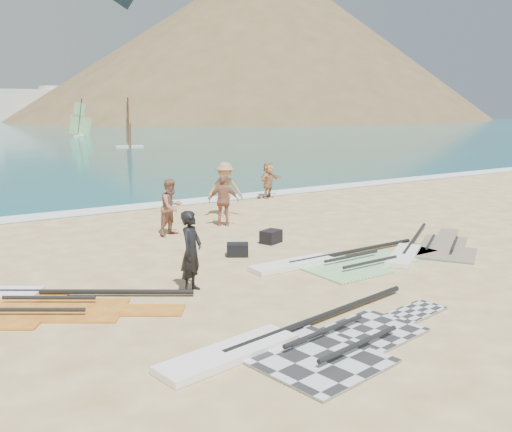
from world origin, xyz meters
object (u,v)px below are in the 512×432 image
rig_grey (302,343)px  rig_red (28,302)px  beachgoer_left (171,207)px  beachgoer_mid (225,189)px  beachgoer_right (268,180)px  person_wetsuit (191,252)px  gear_bag_near (271,237)px  rig_orange (426,249)px  gear_bag_far (238,250)px  beachgoer_back (224,201)px  rig_green (337,262)px

rig_grey → rig_red: size_ratio=1.23×
beachgoer_left → beachgoer_mid: 3.44m
rig_grey → beachgoer_right: (8.28, 13.17, 0.74)m
person_wetsuit → gear_bag_near: bearing=-4.9°
rig_orange → gear_bag_near: gear_bag_near is taller
gear_bag_far → rig_red: bearing=-170.8°
beachgoer_mid → person_wetsuit: bearing=-98.7°
rig_red → person_wetsuit: 3.44m
rig_orange → beachgoer_mid: size_ratio=2.58×
rig_grey → rig_orange: rig_grey is taller
gear_bag_far → beachgoer_right: beachgoer_right is taller
gear_bag_near → beachgoer_back: size_ratio=0.35×
rig_green → gear_bag_far: bearing=127.8°
gear_bag_near → beachgoer_back: beachgoer_back is taller
beachgoer_left → person_wetsuit: bearing=-132.6°
rig_green → beachgoer_left: bearing=110.0°
rig_red → person_wetsuit: (3.15, -1.09, 0.84)m
rig_orange → rig_red: (-10.19, 1.45, 0.00)m
person_wetsuit → gear_bag_far: bearing=0.7°
gear_bag_near → rig_grey: bearing=-120.4°
beachgoer_left → beachgoer_mid: size_ratio=0.89×
rig_grey → person_wetsuit: bearing=84.4°
gear_bag_far → beachgoer_left: (-0.40, 3.27, 0.71)m
rig_green → rig_red: rig_red is taller
rig_grey → gear_bag_far: (2.10, 5.55, 0.12)m
rig_green → beachgoer_back: size_ratio=3.19×
gear_bag_far → person_wetsuit: bearing=-139.9°
rig_orange → beachgoer_mid: beachgoer_mid is taller
person_wetsuit → beachgoer_left: size_ratio=1.01×
beachgoer_right → rig_grey: bearing=-145.5°
rig_red → beachgoer_back: (7.14, 4.48, 0.80)m
rig_green → beachgoer_mid: (0.87, 7.12, 0.93)m
beachgoer_left → beachgoer_back: (2.04, 0.31, -0.03)m
gear_bag_far → beachgoer_right: 9.83m
person_wetsuit → beachgoer_left: (1.95, 5.25, -0.01)m
gear_bag_near → beachgoer_right: 8.31m
rig_grey → rig_red: rig_grey is taller
gear_bag_far → beachgoer_back: (1.64, 3.58, 0.68)m
rig_green → person_wetsuit: (-4.03, 0.09, 0.84)m
rig_orange → beachgoer_mid: bearing=72.6°
gear_bag_far → person_wetsuit: size_ratio=0.32×
gear_bag_near → beachgoer_mid: size_ratio=0.30×
gear_bag_near → beachgoer_right: bearing=56.3°
rig_green → gear_bag_far: (-1.68, 2.07, 0.12)m
beachgoer_left → beachgoer_right: size_ratio=1.11×
person_wetsuit → rig_grey: bearing=-125.4°
beachgoer_mid → gear_bag_near: bearing=-76.4°
rig_orange → person_wetsuit: 7.10m
rig_orange → beachgoer_right: bearing=47.9°
rig_grey → beachgoer_back: size_ratio=3.55×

